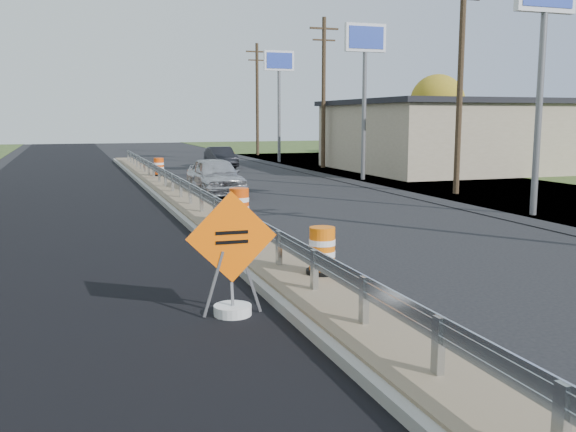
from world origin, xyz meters
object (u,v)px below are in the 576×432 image
object	(u,v)px
caution_sign	(232,285)
car_silver	(215,176)
barrel_median_far	(159,167)
car_dark_mid	(221,157)
barrel_shoulder_far	(232,158)
barrel_median_near	(322,251)
barrel_median_mid	(239,206)

from	to	relation	value
caution_sign	car_silver	xyz separation A→B (m)	(3.41, 16.57, 0.26)
barrel_median_far	car_dark_mid	world-z (taller)	car_dark_mid
barrel_shoulder_far	caution_sign	bearing A→B (deg)	-103.94
barrel_median_near	barrel_shoulder_far	size ratio (longest dim) A/B	1.15
barrel_median_far	barrel_shoulder_far	size ratio (longest dim) A/B	1.16
barrel_median_far	barrel_shoulder_far	xyz separation A→B (m)	(6.56, 10.89, -0.29)
caution_sign	car_silver	bearing A→B (deg)	80.04
caution_sign	barrel_shoulder_far	distance (m)	35.56
caution_sign	car_dark_mid	size ratio (longest dim) A/B	0.51
barrel_median_near	car_dark_mid	xyz separation A→B (m)	(4.84, 29.61, 0.00)
caution_sign	barrel_median_far	distance (m)	23.71
barrel_median_near	barrel_shoulder_far	world-z (taller)	barrel_median_near
caution_sign	car_dark_mid	distance (m)	31.72
barrel_median_near	barrel_median_mid	distance (m)	6.31
barrel_median_far	car_silver	bearing A→B (deg)	-78.70
caution_sign	barrel_median_mid	size ratio (longest dim) A/B	2.05
caution_sign	barrel_median_near	world-z (taller)	caution_sign
barrel_shoulder_far	car_dark_mid	distance (m)	3.93
barrel_median_far	barrel_median_near	bearing A→B (deg)	-89.70
caution_sign	barrel_median_mid	distance (m)	7.93
caution_sign	barrel_median_far	world-z (taller)	caution_sign
barrel_shoulder_far	car_silver	size ratio (longest dim) A/B	0.17
barrel_median_mid	car_dark_mid	world-z (taller)	car_dark_mid
car_silver	barrel_shoulder_far	bearing A→B (deg)	72.86
barrel_median_far	car_silver	xyz separation A→B (m)	(1.41, -7.06, 0.11)
barrel_median_mid	barrel_median_far	distance (m)	15.98
barrel_median_mid	car_silver	xyz separation A→B (m)	(1.30, 8.92, 0.07)
barrel_median_near	car_silver	distance (m)	15.29
caution_sign	barrel_shoulder_far	world-z (taller)	caution_sign
barrel_median_far	car_dark_mid	distance (m)	8.84
caution_sign	barrel_median_far	xyz separation A→B (m)	(2.00, 23.62, 0.15)
car_dark_mid	barrel_median_near	bearing A→B (deg)	-99.80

